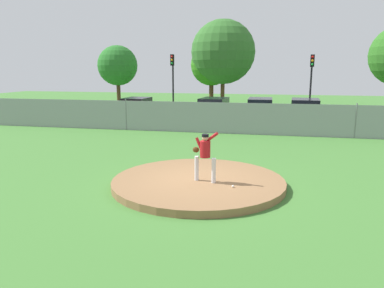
{
  "coord_description": "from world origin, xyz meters",
  "views": [
    {
      "loc": [
        2.26,
        -11.1,
        3.62
      ],
      "look_at": [
        -0.57,
        1.63,
        1.01
      ],
      "focal_mm": 34.69,
      "sensor_mm": 36.0,
      "label": 1
    }
  ],
  "objects_px": {
    "parked_car_navy": "(305,113)",
    "traffic_light_near": "(173,74)",
    "baseball": "(233,186)",
    "traffic_cone_orange": "(345,123)",
    "traffic_light_far": "(311,75)",
    "pitcher_youth": "(205,152)",
    "parked_car_silver": "(214,111)",
    "parked_car_red": "(137,109)",
    "parked_car_teal": "(260,111)"
  },
  "relations": [
    {
      "from": "parked_car_teal",
      "to": "traffic_light_near",
      "type": "xyz_separation_m",
      "value": [
        -7.38,
        4.39,
        2.5
      ]
    },
    {
      "from": "baseball",
      "to": "traffic_light_near",
      "type": "height_order",
      "value": "traffic_light_near"
    },
    {
      "from": "parked_car_teal",
      "to": "parked_car_silver",
      "type": "bearing_deg",
      "value": -175.84
    },
    {
      "from": "baseball",
      "to": "pitcher_youth",
      "type": "bearing_deg",
      "value": 155.81
    },
    {
      "from": "parked_car_navy",
      "to": "parked_car_red",
      "type": "relative_size",
      "value": 1.09
    },
    {
      "from": "parked_car_navy",
      "to": "parked_car_red",
      "type": "height_order",
      "value": "parked_car_navy"
    },
    {
      "from": "parked_car_silver",
      "to": "traffic_light_far",
      "type": "xyz_separation_m",
      "value": [
        6.72,
        4.13,
        2.43
      ]
    },
    {
      "from": "traffic_cone_orange",
      "to": "traffic_light_near",
      "type": "xyz_separation_m",
      "value": [
        -12.79,
        5.07,
        3.06
      ]
    },
    {
      "from": "baseball",
      "to": "parked_car_teal",
      "type": "height_order",
      "value": "parked_car_teal"
    },
    {
      "from": "pitcher_youth",
      "to": "traffic_cone_orange",
      "type": "bearing_deg",
      "value": 65.32
    },
    {
      "from": "traffic_cone_orange",
      "to": "traffic_light_far",
      "type": "xyz_separation_m",
      "value": [
        -1.85,
        4.58,
        2.98
      ]
    },
    {
      "from": "parked_car_silver",
      "to": "traffic_light_far",
      "type": "bearing_deg",
      "value": 31.54
    },
    {
      "from": "parked_car_silver",
      "to": "traffic_cone_orange",
      "type": "height_order",
      "value": "parked_car_silver"
    },
    {
      "from": "parked_car_silver",
      "to": "traffic_light_near",
      "type": "relative_size",
      "value": 0.93
    },
    {
      "from": "parked_car_navy",
      "to": "traffic_light_near",
      "type": "distance_m",
      "value": 11.55
    },
    {
      "from": "pitcher_youth",
      "to": "parked_car_teal",
      "type": "relative_size",
      "value": 0.34
    },
    {
      "from": "baseball",
      "to": "traffic_light_near",
      "type": "xyz_separation_m",
      "value": [
        -7.23,
        19.61,
        3.06
      ]
    },
    {
      "from": "traffic_light_far",
      "to": "pitcher_youth",
      "type": "bearing_deg",
      "value": -103.93
    },
    {
      "from": "parked_car_navy",
      "to": "traffic_light_far",
      "type": "xyz_separation_m",
      "value": [
        0.63,
        4.09,
        2.41
      ]
    },
    {
      "from": "traffic_cone_orange",
      "to": "parked_car_teal",
      "type": "bearing_deg",
      "value": 172.85
    },
    {
      "from": "parked_car_teal",
      "to": "parked_car_red",
      "type": "xyz_separation_m",
      "value": [
        -8.92,
        0.0,
        -0.05
      ]
    },
    {
      "from": "parked_car_navy",
      "to": "traffic_light_near",
      "type": "bearing_deg",
      "value": 156.05
    },
    {
      "from": "baseball",
      "to": "parked_car_teal",
      "type": "relative_size",
      "value": 0.02
    },
    {
      "from": "parked_car_red",
      "to": "traffic_light_near",
      "type": "height_order",
      "value": "traffic_light_near"
    },
    {
      "from": "pitcher_youth",
      "to": "traffic_cone_orange",
      "type": "relative_size",
      "value": 2.87
    },
    {
      "from": "pitcher_youth",
      "to": "parked_car_navy",
      "type": "height_order",
      "value": "pitcher_youth"
    },
    {
      "from": "baseball",
      "to": "traffic_light_near",
      "type": "bearing_deg",
      "value": 110.25
    },
    {
      "from": "parked_car_navy",
      "to": "parked_car_teal",
      "type": "height_order",
      "value": "parked_car_navy"
    },
    {
      "from": "parked_car_silver",
      "to": "traffic_light_near",
      "type": "distance_m",
      "value": 6.74
    },
    {
      "from": "parked_car_silver",
      "to": "traffic_light_far",
      "type": "relative_size",
      "value": 0.95
    },
    {
      "from": "parked_car_navy",
      "to": "parked_car_teal",
      "type": "distance_m",
      "value": 2.94
    },
    {
      "from": "parked_car_silver",
      "to": "traffic_light_near",
      "type": "xyz_separation_m",
      "value": [
        -4.22,
        4.62,
        2.51
      ]
    },
    {
      "from": "parked_car_teal",
      "to": "traffic_light_near",
      "type": "relative_size",
      "value": 0.95
    },
    {
      "from": "pitcher_youth",
      "to": "traffic_light_near",
      "type": "height_order",
      "value": "traffic_light_near"
    },
    {
      "from": "traffic_light_near",
      "to": "parked_car_teal",
      "type": "bearing_deg",
      "value": -30.73
    },
    {
      "from": "parked_car_teal",
      "to": "traffic_cone_orange",
      "type": "bearing_deg",
      "value": -7.15
    },
    {
      "from": "parked_car_navy",
      "to": "traffic_cone_orange",
      "type": "relative_size",
      "value": 8.29
    },
    {
      "from": "traffic_cone_orange",
      "to": "traffic_light_far",
      "type": "distance_m",
      "value": 5.77
    },
    {
      "from": "pitcher_youth",
      "to": "traffic_light_far",
      "type": "xyz_separation_m",
      "value": [
        4.64,
        18.7,
        2.1
      ]
    },
    {
      "from": "traffic_light_near",
      "to": "parked_car_silver",
      "type": "bearing_deg",
      "value": -47.55
    },
    {
      "from": "parked_car_navy",
      "to": "traffic_cone_orange",
      "type": "bearing_deg",
      "value": -11.08
    },
    {
      "from": "parked_car_silver",
      "to": "traffic_cone_orange",
      "type": "xyz_separation_m",
      "value": [
        8.57,
        -0.45,
        -0.56
      ]
    },
    {
      "from": "parked_car_navy",
      "to": "traffic_light_far",
      "type": "bearing_deg",
      "value": 81.19
    },
    {
      "from": "parked_car_navy",
      "to": "parked_car_teal",
      "type": "bearing_deg",
      "value": 176.24
    },
    {
      "from": "baseball",
      "to": "traffic_light_far",
      "type": "xyz_separation_m",
      "value": [
        3.71,
        19.11,
        2.99
      ]
    },
    {
      "from": "traffic_cone_orange",
      "to": "baseball",
      "type": "bearing_deg",
      "value": -110.94
    },
    {
      "from": "baseball",
      "to": "traffic_cone_orange",
      "type": "bearing_deg",
      "value": 69.06
    },
    {
      "from": "baseball",
      "to": "parked_car_navy",
      "type": "distance_m",
      "value": 15.35
    },
    {
      "from": "parked_car_navy",
      "to": "parked_car_silver",
      "type": "xyz_separation_m",
      "value": [
        -6.09,
        -0.04,
        -0.01
      ]
    },
    {
      "from": "baseball",
      "to": "parked_car_navy",
      "type": "bearing_deg",
      "value": 78.43
    }
  ]
}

